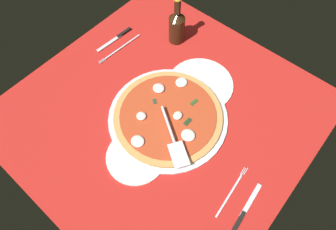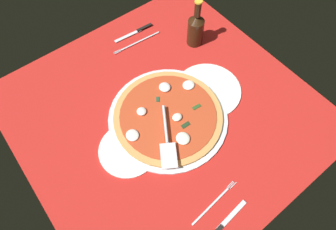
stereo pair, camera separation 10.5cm
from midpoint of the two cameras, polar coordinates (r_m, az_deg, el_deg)
The scene contains 10 objects.
ground_plane at distance 108.49cm, azimuth 2.03°, elevation 0.57°, with size 101.32×101.32×0.80cm, color red.
checker_pattern at distance 108.10cm, azimuth 2.04°, elevation 0.69°, with size 101.32×101.32×0.10cm.
pizza_pan at distance 106.00cm, azimuth 2.82°, elevation -0.66°, with size 42.83×42.83×1.11cm, color silver.
dinner_plate_left at distance 114.02cm, azimuth 10.32°, elevation 4.53°, with size 25.05×25.05×1.00cm, color white.
dinner_plate_right at distance 100.68cm, azimuth -4.70°, elevation -6.98°, with size 20.19×20.19×1.00cm, color white.
pizza at distance 104.91cm, azimuth 2.82°, elevation -0.31°, with size 38.99×38.99×2.67cm.
pizza_server at distance 98.12cm, azimuth 2.84°, elevation -4.92°, with size 15.05×21.19×1.00cm.
place_setting_near at distance 130.11cm, azimuth -3.65°, elevation 14.58°, with size 21.93×13.51×1.40cm.
place_setting_far at distance 96.44cm, azimuth 12.86°, elevation -18.56°, with size 20.42×15.22×1.40cm.
beer_bottle at distance 123.69cm, azimuth 7.87°, elevation 16.05°, with size 6.57×6.57×21.17cm.
Camera 2 is at (33.12, 44.64, 93.01)cm, focal length 31.60 mm.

